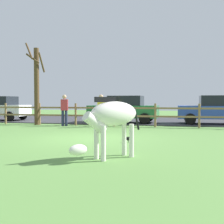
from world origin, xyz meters
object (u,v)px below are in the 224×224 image
at_px(bare_tree, 36,84).
at_px(zebra, 111,118).
at_px(parked_car_green, 124,109).
at_px(parked_car_blue, 216,110).
at_px(visitor_right_of_tree, 64,109).
at_px(crow_on_grass, 129,138).
at_px(visitor_left_of_tree, 101,109).

relative_size(bare_tree, zebra, 2.87).
xyz_separation_m(parked_car_green, parked_car_blue, (5.09, 0.21, 0.00)).
relative_size(bare_tree, parked_car_green, 1.13).
bearing_deg(parked_car_blue, bare_tree, -166.96).
bearing_deg(parked_car_green, visitor_right_of_tree, -137.05).
height_order(crow_on_grass, parked_car_green, parked_car_green).
relative_size(parked_car_blue, visitor_right_of_tree, 2.46).
bearing_deg(zebra, parked_car_green, 99.64).
xyz_separation_m(zebra, parked_car_blue, (3.35, 10.46, -0.08)).
height_order(bare_tree, visitor_left_of_tree, bare_tree).
height_order(zebra, parked_car_blue, parked_car_blue).
distance_m(zebra, visitor_right_of_tree, 8.92).
xyz_separation_m(parked_car_blue, visitor_right_of_tree, (-7.77, -2.71, 0.06)).
relative_size(parked_car_green, parked_car_blue, 1.00).
bearing_deg(parked_car_green, parked_car_blue, 2.36).
distance_m(parked_car_blue, visitor_right_of_tree, 8.23).
bearing_deg(bare_tree, crow_on_grass, -42.13).
xyz_separation_m(zebra, visitor_right_of_tree, (-4.42, 7.75, -0.02)).
bearing_deg(visitor_right_of_tree, bare_tree, 165.45).
distance_m(bare_tree, crow_on_grass, 8.62).
relative_size(zebra, parked_car_blue, 0.39).
bearing_deg(bare_tree, visitor_left_of_tree, -8.78).
xyz_separation_m(bare_tree, parked_car_blue, (9.62, 2.23, -1.41)).
relative_size(crow_on_grass, visitor_right_of_tree, 0.13).
relative_size(parked_car_blue, visitor_left_of_tree, 2.46).
height_order(parked_car_green, visitor_right_of_tree, visitor_right_of_tree).
bearing_deg(parked_car_blue, crow_on_grass, -113.60).
distance_m(zebra, visitor_left_of_tree, 8.00).
relative_size(bare_tree, visitor_left_of_tree, 2.76).
bearing_deg(parked_car_blue, visitor_right_of_tree, -160.79).
bearing_deg(parked_car_green, bare_tree, -155.99).
height_order(zebra, visitor_left_of_tree, visitor_left_of_tree).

